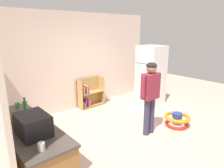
{
  "coord_description": "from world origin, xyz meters",
  "views": [
    {
      "loc": [
        -3.03,
        -2.61,
        2.25
      ],
      "look_at": [
        -0.17,
        0.65,
        1.07
      ],
      "focal_mm": 32.56,
      "sensor_mm": 36.0,
      "label": 1
    }
  ],
  "objects_px": {
    "green_glass_bottle": "(25,106)",
    "amber_bottle": "(10,122)",
    "kitchen_counter": "(29,152)",
    "green_cup": "(18,105)",
    "refrigerator": "(151,75)",
    "banana_bunch": "(22,117)",
    "yellow_cup": "(34,121)",
    "standing_person": "(150,92)",
    "bookshelf": "(89,94)",
    "white_cup": "(41,146)",
    "microwave": "(33,125)",
    "red_cup": "(33,115)",
    "baby_walker": "(177,120)"
  },
  "relations": [
    {
      "from": "green_glass_bottle",
      "to": "amber_bottle",
      "type": "distance_m",
      "value": 0.62
    },
    {
      "from": "kitchen_counter",
      "to": "green_cup",
      "type": "bearing_deg",
      "value": 80.61
    },
    {
      "from": "kitchen_counter",
      "to": "green_cup",
      "type": "relative_size",
      "value": 20.3
    },
    {
      "from": "refrigerator",
      "to": "banana_bunch",
      "type": "relative_size",
      "value": 11.24
    },
    {
      "from": "refrigerator",
      "to": "yellow_cup",
      "type": "relative_size",
      "value": 18.74
    },
    {
      "from": "amber_bottle",
      "to": "green_cup",
      "type": "distance_m",
      "value": 0.83
    },
    {
      "from": "kitchen_counter",
      "to": "standing_person",
      "type": "relative_size",
      "value": 1.21
    },
    {
      "from": "green_glass_bottle",
      "to": "green_cup",
      "type": "xyz_separation_m",
      "value": [
        -0.05,
        0.27,
        -0.05
      ]
    },
    {
      "from": "bookshelf",
      "to": "banana_bunch",
      "type": "relative_size",
      "value": 5.37
    },
    {
      "from": "green_glass_bottle",
      "to": "yellow_cup",
      "type": "xyz_separation_m",
      "value": [
        -0.07,
        -0.55,
        -0.05
      ]
    },
    {
      "from": "bookshelf",
      "to": "white_cup",
      "type": "relative_size",
      "value": 8.95
    },
    {
      "from": "refrigerator",
      "to": "yellow_cup",
      "type": "distance_m",
      "value": 4.02
    },
    {
      "from": "refrigerator",
      "to": "amber_bottle",
      "type": "xyz_separation_m",
      "value": [
        -4.22,
        -0.87,
        0.11
      ]
    },
    {
      "from": "standing_person",
      "to": "white_cup",
      "type": "distance_m",
      "value": 2.6
    },
    {
      "from": "refrigerator",
      "to": "green_glass_bottle",
      "type": "bearing_deg",
      "value": -174.4
    },
    {
      "from": "bookshelf",
      "to": "standing_person",
      "type": "xyz_separation_m",
      "value": [
        0.04,
        -2.22,
        0.59
      ]
    },
    {
      "from": "refrigerator",
      "to": "white_cup",
      "type": "height_order",
      "value": "refrigerator"
    },
    {
      "from": "microwave",
      "to": "standing_person",
      "type": "bearing_deg",
      "value": 0.88
    },
    {
      "from": "microwave",
      "to": "green_cup",
      "type": "bearing_deg",
      "value": 82.92
    },
    {
      "from": "amber_bottle",
      "to": "green_cup",
      "type": "xyz_separation_m",
      "value": [
        0.33,
        0.76,
        -0.05
      ]
    },
    {
      "from": "banana_bunch",
      "to": "red_cup",
      "type": "distance_m",
      "value": 0.17
    },
    {
      "from": "microwave",
      "to": "white_cup",
      "type": "distance_m",
      "value": 0.44
    },
    {
      "from": "refrigerator",
      "to": "banana_bunch",
      "type": "xyz_separation_m",
      "value": [
        -3.99,
        -0.63,
        0.04
      ]
    },
    {
      "from": "green_cup",
      "to": "baby_walker",
      "type": "bearing_deg",
      "value": -22.6
    },
    {
      "from": "banana_bunch",
      "to": "red_cup",
      "type": "relative_size",
      "value": 1.67
    },
    {
      "from": "standing_person",
      "to": "microwave",
      "type": "distance_m",
      "value": 2.49
    },
    {
      "from": "banana_bunch",
      "to": "green_cup",
      "type": "xyz_separation_m",
      "value": [
        0.09,
        0.52,
        0.02
      ]
    },
    {
      "from": "microwave",
      "to": "white_cup",
      "type": "bearing_deg",
      "value": -99.8
    },
    {
      "from": "white_cup",
      "to": "baby_walker",
      "type": "bearing_deg",
      "value": 4.12
    },
    {
      "from": "microwave",
      "to": "yellow_cup",
      "type": "xyz_separation_m",
      "value": [
        0.12,
        0.31,
        -0.09
      ]
    },
    {
      "from": "green_glass_bottle",
      "to": "green_cup",
      "type": "relative_size",
      "value": 2.59
    },
    {
      "from": "microwave",
      "to": "amber_bottle",
      "type": "relative_size",
      "value": 1.95
    },
    {
      "from": "refrigerator",
      "to": "baby_walker",
      "type": "xyz_separation_m",
      "value": [
        -0.75,
        -1.42,
        -0.73
      ]
    },
    {
      "from": "kitchen_counter",
      "to": "red_cup",
      "type": "height_order",
      "value": "red_cup"
    },
    {
      "from": "banana_bunch",
      "to": "red_cup",
      "type": "xyz_separation_m",
      "value": [
        0.13,
        -0.1,
        0.02
      ]
    },
    {
      "from": "baby_walker",
      "to": "white_cup",
      "type": "height_order",
      "value": "white_cup"
    },
    {
      "from": "standing_person",
      "to": "green_cup",
      "type": "height_order",
      "value": "standing_person"
    },
    {
      "from": "green_cup",
      "to": "yellow_cup",
      "type": "height_order",
      "value": "same"
    },
    {
      "from": "baby_walker",
      "to": "white_cup",
      "type": "xyz_separation_m",
      "value": [
        -3.36,
        -0.24,
        0.79
      ]
    },
    {
      "from": "microwave",
      "to": "banana_bunch",
      "type": "relative_size",
      "value": 3.03
    },
    {
      "from": "yellow_cup",
      "to": "kitchen_counter",
      "type": "bearing_deg",
      "value": 163.25
    },
    {
      "from": "kitchen_counter",
      "to": "white_cup",
      "type": "height_order",
      "value": "white_cup"
    },
    {
      "from": "microwave",
      "to": "red_cup",
      "type": "xyz_separation_m",
      "value": [
        0.18,
        0.51,
        -0.09
      ]
    },
    {
      "from": "refrigerator",
      "to": "baby_walker",
      "type": "bearing_deg",
      "value": -117.83
    },
    {
      "from": "baby_walker",
      "to": "white_cup",
      "type": "distance_m",
      "value": 3.46
    },
    {
      "from": "bookshelf",
      "to": "green_glass_bottle",
      "type": "bearing_deg",
      "value": -148.31
    },
    {
      "from": "red_cup",
      "to": "yellow_cup",
      "type": "height_order",
      "value": "same"
    },
    {
      "from": "kitchen_counter",
      "to": "white_cup",
      "type": "distance_m",
      "value": 0.92
    },
    {
      "from": "kitchen_counter",
      "to": "refrigerator",
      "type": "xyz_separation_m",
      "value": [
        4.02,
        0.9,
        0.44
      ]
    },
    {
      "from": "baby_walker",
      "to": "green_glass_bottle",
      "type": "relative_size",
      "value": 2.46
    }
  ]
}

